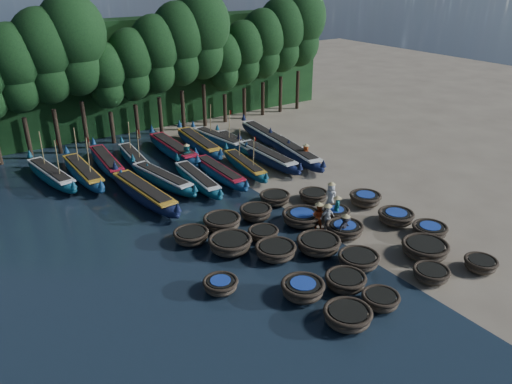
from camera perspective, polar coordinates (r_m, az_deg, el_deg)
ground at (r=31.57m, az=4.45°, el=-2.59°), size 120.00×120.00×0.00m
foliage_wall at (r=49.52m, az=-12.99°, el=13.02°), size 40.00×3.00×10.00m
coracle_1 at (r=22.68m, az=10.42°, el=-13.77°), size 2.19×2.19×0.76m
coracle_2 at (r=24.00m, az=14.04°, el=-11.85°), size 2.06×2.06×0.69m
coracle_3 at (r=26.55m, az=19.38°, el=-8.80°), size 2.13×2.13×0.66m
coracle_4 at (r=28.25m, az=24.29°, el=-7.51°), size 1.70×1.70×0.67m
coracle_5 at (r=23.96m, az=5.37°, el=-10.97°), size 2.40×2.40×0.82m
coracle_6 at (r=24.84m, az=10.19°, el=-9.99°), size 2.48×2.48×0.74m
coracle_7 at (r=26.65m, az=11.64°, el=-7.58°), size 2.53×2.53×0.71m
coracle_8 at (r=28.41m, az=18.74°, el=-6.16°), size 3.06×3.06×0.82m
coracle_9 at (r=30.55m, az=19.23°, el=-4.12°), size 2.25×2.25×0.70m
coracle_10 at (r=24.37m, az=-4.07°, el=-10.53°), size 2.07×2.07×0.65m
coracle_11 at (r=26.84m, az=2.26°, el=-6.71°), size 2.61×2.61×0.76m
coracle_12 at (r=27.57m, az=7.17°, el=-5.94°), size 2.63×2.63×0.80m
coracle_13 at (r=29.33m, az=10.08°, el=-4.22°), size 2.19×2.19×0.74m
coracle_14 at (r=31.39m, az=15.69°, el=-2.75°), size 2.19×2.19×0.77m
coracle_15 at (r=27.38m, az=-2.97°, el=-5.93°), size 2.65×2.65×0.85m
coracle_16 at (r=28.60m, az=0.84°, el=-4.76°), size 1.94×1.94×0.63m
coracle_17 at (r=30.26m, az=5.27°, el=-2.91°), size 2.88×2.88×0.80m
coracle_18 at (r=31.10m, az=9.04°, el=-2.42°), size 1.96×1.96×0.72m
coracle_19 at (r=33.24m, az=12.37°, el=-0.77°), size 2.09×2.09×0.81m
coracle_20 at (r=28.48m, az=-7.42°, el=-4.99°), size 2.04×2.04×0.73m
coracle_21 at (r=29.60m, az=-3.90°, el=-3.46°), size 2.70×2.70×0.84m
coracle_22 at (r=30.73m, az=-0.03°, el=-2.35°), size 2.02×2.02×0.80m
coracle_23 at (r=32.74m, az=2.16°, el=-0.69°), size 2.10×2.10×0.72m
coracle_24 at (r=33.38m, az=6.59°, el=-0.40°), size 2.22×2.22×0.66m
long_boat_2 at (r=33.80m, az=-12.68°, el=-0.09°), size 2.33×9.09×1.61m
long_boat_3 at (r=35.97m, az=-10.68°, el=1.50°), size 2.68×8.00×1.43m
long_boat_4 at (r=35.56m, az=-6.73°, el=1.45°), size 1.86×7.71×1.36m
long_boat_5 at (r=36.58m, az=-4.22°, el=2.25°), size 1.53×7.87×1.39m
long_boat_6 at (r=37.89m, az=-1.31°, el=3.07°), size 2.24×7.33×3.14m
long_boat_7 at (r=39.38m, az=1.28°, el=4.04°), size 1.56×8.67×1.53m
long_boat_8 at (r=40.29m, az=4.41°, el=4.48°), size 2.89×8.86×1.58m
long_boat_9 at (r=38.90m, az=-22.38°, el=1.83°), size 2.57×8.24×3.53m
long_boat_10 at (r=38.48m, az=-19.14°, el=2.13°), size 1.54×8.57×3.64m
long_boat_11 at (r=40.07m, az=-16.69°, el=3.31°), size 2.03×8.27×1.46m
long_boat_12 at (r=40.60m, az=-13.77°, el=3.83°), size 1.95×7.33×3.13m
long_boat_13 at (r=41.51m, az=-9.45°, el=4.85°), size 1.76×9.21×1.62m
long_boat_14 at (r=42.69m, az=-6.58°, el=5.56°), size 2.28×8.94×1.58m
long_boat_15 at (r=43.73m, az=-4.34°, el=6.03°), size 2.33×7.94×3.39m
long_boat_16 at (r=42.79m, az=-2.30°, el=5.60°), size 1.70×7.34×1.29m
long_boat_17 at (r=44.54m, az=0.97°, el=6.51°), size 2.56×8.72×1.55m
fisherman_0 at (r=32.17m, az=8.55°, el=-0.40°), size 0.70×0.95×1.98m
fisherman_1 at (r=30.69m, az=9.22°, el=-1.78°), size 0.56×0.68×1.81m
fisherman_2 at (r=29.72m, az=7.16°, el=-2.65°), size 0.88×0.97×1.83m
fisherman_3 at (r=28.75m, az=10.14°, el=-3.96°), size 1.07×0.71×1.75m
fisherman_4 at (r=29.60m, az=8.15°, el=-2.81°), size 1.01×0.56×1.83m
fisherman_5 at (r=39.07m, az=-7.88°, el=4.17°), size 1.68×0.62×1.98m
fisherman_6 at (r=39.39m, az=5.71°, el=4.37°), size 0.93×0.89×1.81m
tree_2 at (r=42.80m, az=-25.94°, el=12.68°), size 4.51×4.51×10.63m
tree_3 at (r=43.11m, az=-23.06°, el=14.17°), size 4.92×4.92×11.60m
tree_4 at (r=43.54m, az=-20.19°, el=15.60°), size 5.34×5.34×12.58m
tree_5 at (r=44.61m, az=-16.80°, el=12.67°), size 3.68×3.68×8.68m
tree_6 at (r=45.23m, az=-14.08°, el=14.00°), size 4.09×4.09×9.65m
tree_7 at (r=45.97m, az=-11.42°, el=15.25°), size 4.51×4.51×10.63m
tree_8 at (r=46.82m, az=-8.82°, el=16.43°), size 4.92×4.92×11.60m
tree_9 at (r=47.78m, az=-6.29°, el=17.54°), size 5.34×5.34×12.58m
tree_10 at (r=49.29m, az=-3.72°, el=14.67°), size 3.68×3.68×8.68m
tree_11 at (r=50.38m, az=-1.41°, el=15.70°), size 4.09×4.09×9.65m
tree_12 at (r=51.56m, az=0.81°, el=16.67°), size 4.51×4.51×10.63m
tree_13 at (r=52.83m, az=2.96°, el=17.56°), size 4.92×4.92×11.60m
tree_14 at (r=54.17m, az=5.02°, el=18.40°), size 5.34×5.34×12.58m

